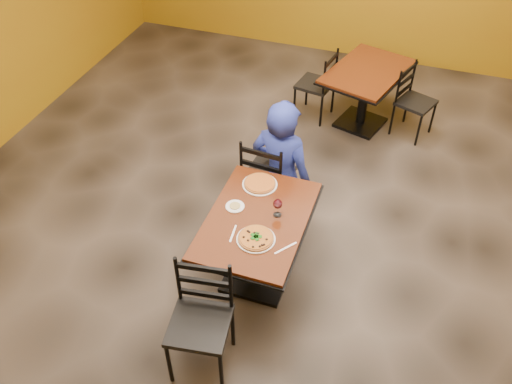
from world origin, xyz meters
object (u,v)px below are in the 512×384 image
at_px(table_main, 257,235).
at_px(chair_second_left, 315,84).
at_px(chair_second_right, 416,103).
at_px(plate_main, 256,239).
at_px(table_second, 366,85).
at_px(diner, 282,159).
at_px(plate_far, 260,185).
at_px(chair_main_near, 200,326).
at_px(pizza_far, 260,183).
at_px(side_plate, 235,206).
at_px(pizza_main, 256,238).
at_px(wine_glass, 278,207).
at_px(chair_main_far, 268,176).

xyz_separation_m(table_main, chair_second_left, (-0.18, 2.73, -0.11)).
bearing_deg(chair_second_right, plate_main, -176.47).
bearing_deg(table_second, diner, -105.44).
height_order(table_main, diner, diner).
bearing_deg(plate_far, chair_second_left, 91.69).
bearing_deg(plate_far, chair_main_near, -90.49).
relative_size(chair_main_near, plate_far, 3.14).
bearing_deg(plate_main, chair_second_left, 94.82).
bearing_deg(pizza_far, chair_main_near, -90.49).
bearing_deg(table_second, chair_main_near, -98.50).
relative_size(chair_main_near, side_plate, 6.08).
xyz_separation_m(chair_second_left, plate_far, (0.07, -2.33, 0.31)).
xyz_separation_m(pizza_main, wine_glass, (0.08, 0.32, 0.07)).
height_order(chair_main_far, wine_glass, chair_main_far).
bearing_deg(chair_main_near, diner, 79.92).
height_order(chair_second_left, plate_main, chair_second_left).
distance_m(pizza_main, pizza_far, 0.66).
distance_m(chair_main_far, wine_glass, 0.90).
height_order(plate_main, pizza_far, pizza_far).
xyz_separation_m(plate_far, side_plate, (-0.11, -0.33, 0.00)).
relative_size(diner, plate_main, 4.18).
distance_m(plate_far, wine_glass, 0.41).
bearing_deg(chair_main_near, pizza_main, 66.58).
bearing_deg(table_main, plate_main, -73.51).
relative_size(chair_second_right, plate_main, 2.76).
relative_size(chair_second_left, diner, 0.68).
xyz_separation_m(chair_main_far, plate_main, (0.24, -1.08, 0.27)).
distance_m(table_second, chair_second_left, 0.62).
relative_size(pizza_far, wine_glass, 1.56).
relative_size(table_second, chair_main_far, 1.38).
bearing_deg(side_plate, plate_far, 72.17).
height_order(table_second, pizza_far, pizza_far).
bearing_deg(chair_main_near, chair_second_left, 82.44).
relative_size(diner, wine_glass, 7.20).
height_order(pizza_main, side_plate, pizza_main).
xyz_separation_m(table_second, chair_main_far, (-0.60, -1.87, -0.07)).
xyz_separation_m(chair_main_far, pizza_main, (0.24, -1.08, 0.29)).
relative_size(chair_main_far, plate_far, 3.10).
bearing_deg(diner, side_plate, 89.69).
bearing_deg(diner, pizza_far, 94.98).
bearing_deg(pizza_main, pizza_far, 105.95).
relative_size(table_second, plate_far, 4.26).
relative_size(chair_main_near, pizza_far, 3.47).
distance_m(pizza_far, wine_glass, 0.41).
bearing_deg(side_plate, chair_second_right, 64.81).
bearing_deg(plate_main, table_main, 106.49).
bearing_deg(chair_second_left, pizza_far, 11.82).
relative_size(chair_second_left, plate_main, 2.85).
height_order(chair_second_right, diner, diner).
distance_m(chair_main_far, diner, 0.21).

